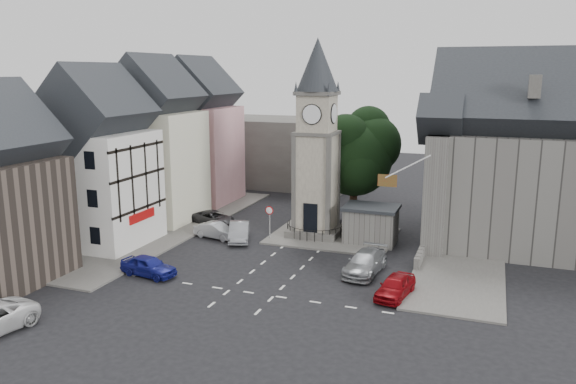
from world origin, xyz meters
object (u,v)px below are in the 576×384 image
at_px(clock_tower, 317,140).
at_px(stone_shelter, 371,224).
at_px(car_east_red, 395,286).
at_px(car_west_blue, 148,266).
at_px(pedestrian, 458,236).

relative_size(clock_tower, stone_shelter, 3.78).
distance_m(stone_shelter, car_east_red, 11.19).
xyz_separation_m(clock_tower, car_east_red, (8.57, -10.99, -7.43)).
bearing_deg(car_west_blue, stone_shelter, -36.90).
bearing_deg(car_east_red, clock_tower, 138.07).
height_order(clock_tower, car_east_red, clock_tower).
bearing_deg(pedestrian, car_east_red, 45.62).
relative_size(car_west_blue, pedestrian, 2.16).
height_order(stone_shelter, pedestrian, stone_shelter).
xyz_separation_m(stone_shelter, car_east_red, (3.77, -10.50, -0.86)).
xyz_separation_m(clock_tower, stone_shelter, (4.80, -0.49, -6.57)).
bearing_deg(stone_shelter, pedestrian, 8.31).
bearing_deg(car_west_blue, car_east_red, -74.58).
bearing_deg(clock_tower, car_west_blue, -120.81).
distance_m(clock_tower, stone_shelter, 8.15).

